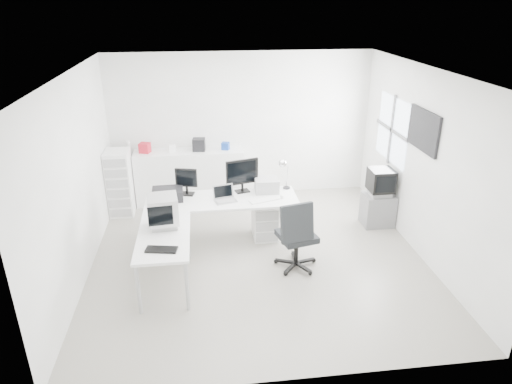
{
  "coord_description": "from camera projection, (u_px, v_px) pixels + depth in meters",
  "views": [
    {
      "loc": [
        -0.78,
        -6.05,
        3.72
      ],
      "look_at": [
        0.0,
        0.2,
        1.0
      ],
      "focal_mm": 32.0,
      "sensor_mm": 36.0,
      "label": 1
    }
  ],
  "objects": [
    {
      "name": "window",
      "position": [
        392.0,
        130.0,
        7.82
      ],
      "size": [
        0.02,
        1.2,
        1.1
      ],
      "primitive_type": null,
      "color": "white",
      "rests_on": "right_wall"
    },
    {
      "name": "side_desk",
      "position": [
        166.0,
        259.0,
        6.29
      ],
      "size": [
        0.7,
        1.4,
        0.75
      ],
      "primitive_type": null,
      "color": "white",
      "rests_on": "floor"
    },
    {
      "name": "black_keyboard",
      "position": [
        162.0,
        250.0,
        5.77
      ],
      "size": [
        0.42,
        0.23,
        0.03
      ],
      "primitive_type": "cube",
      "rotation": [
        0.0,
        0.0,
        -0.19
      ],
      "color": "black",
      "rests_on": "side_desk"
    },
    {
      "name": "white_keyboard",
      "position": [
        264.0,
        200.0,
        7.17
      ],
      "size": [
        0.49,
        0.29,
        0.02
      ],
      "primitive_type": "cube",
      "rotation": [
        0.0,
        0.0,
        0.33
      ],
      "color": "white",
      "rests_on": "main_desk"
    },
    {
      "name": "clutter_box_b",
      "position": [
        172.0,
        148.0,
        8.53
      ],
      "size": [
        0.14,
        0.13,
        0.12
      ],
      "primitive_type": "cube",
      "rotation": [
        0.0,
        0.0,
        0.16
      ],
      "color": "white",
      "rests_on": "sideboard"
    },
    {
      "name": "back_wall",
      "position": [
        241.0,
        126.0,
        8.8
      ],
      "size": [
        5.0,
        0.02,
        2.8
      ],
      "primitive_type": "cube",
      "color": "white",
      "rests_on": "floor"
    },
    {
      "name": "main_desk",
      "position": [
        223.0,
        220.0,
        7.39
      ],
      "size": [
        2.4,
        0.8,
        0.75
      ],
      "primitive_type": null,
      "color": "white",
      "rests_on": "floor"
    },
    {
      "name": "inkjet_printer",
      "position": [
        168.0,
        194.0,
        7.2
      ],
      "size": [
        0.49,
        0.39,
        0.17
      ],
      "primitive_type": "cube",
      "rotation": [
        0.0,
        0.0,
        0.04
      ],
      "color": "black",
      "rests_on": "main_desk"
    },
    {
      "name": "clutter_bottle",
      "position": [
        128.0,
        147.0,
        8.46
      ],
      "size": [
        0.07,
        0.07,
        0.22
      ],
      "primitive_type": "cylinder",
      "color": "white",
      "rests_on": "sideboard"
    },
    {
      "name": "office_chair",
      "position": [
        297.0,
        233.0,
        6.59
      ],
      "size": [
        0.78,
        0.78,
        1.13
      ],
      "primitive_type": null,
      "rotation": [
        0.0,
        0.0,
        0.24
      ],
      "color": "#2A2D2F",
      "rests_on": "floor"
    },
    {
      "name": "laptop",
      "position": [
        225.0,
        194.0,
        7.1
      ],
      "size": [
        0.45,
        0.45,
        0.24
      ],
      "primitive_type": null,
      "rotation": [
        0.0,
        0.0,
        0.24
      ],
      "color": "#B7B7BA",
      "rests_on": "main_desk"
    },
    {
      "name": "filing_cabinet",
      "position": [
        120.0,
        183.0,
        8.24
      ],
      "size": [
        0.42,
        0.5,
        1.21
      ],
      "primitive_type": "cube",
      "color": "white",
      "rests_on": "floor"
    },
    {
      "name": "tv_cabinet",
      "position": [
        378.0,
        209.0,
        7.96
      ],
      "size": [
        0.52,
        0.43,
        0.57
      ],
      "primitive_type": "cube",
      "color": "slate",
      "rests_on": "floor"
    },
    {
      "name": "sideboard",
      "position": [
        190.0,
        176.0,
        8.79
      ],
      "size": [
        2.05,
        0.51,
        1.03
      ],
      "primitive_type": "cube",
      "color": "white",
      "rests_on": "floor"
    },
    {
      "name": "clutter_box_c",
      "position": [
        199.0,
        145.0,
        8.57
      ],
      "size": [
        0.25,
        0.23,
        0.23
      ],
      "primitive_type": "cube",
      "rotation": [
        0.0,
        0.0,
        -0.1
      ],
      "color": "black",
      "rests_on": "sideboard"
    },
    {
      "name": "desk_lamp",
      "position": [
        287.0,
        175.0,
        7.54
      ],
      "size": [
        0.16,
        0.16,
        0.47
      ],
      "primitive_type": null,
      "rotation": [
        0.0,
        0.0,
        -0.02
      ],
      "color": "silver",
      "rests_on": "main_desk"
    },
    {
      "name": "white_mouse",
      "position": [
        282.0,
        197.0,
        7.24
      ],
      "size": [
        0.06,
        0.06,
        0.06
      ],
      "primitive_type": "sphere",
      "color": "white",
      "rests_on": "main_desk"
    },
    {
      "name": "clutter_box_a",
      "position": [
        145.0,
        148.0,
        8.46
      ],
      "size": [
        0.23,
        0.21,
        0.18
      ],
      "primitive_type": "cube",
      "rotation": [
        0.0,
        0.0,
        -0.32
      ],
      "color": "red",
      "rests_on": "sideboard"
    },
    {
      "name": "ceiling",
      "position": [
        258.0,
        72.0,
        5.96
      ],
      "size": [
        5.0,
        5.0,
        0.01
      ],
      "primitive_type": "cube",
      "color": "white",
      "rests_on": "back_wall"
    },
    {
      "name": "left_wall",
      "position": [
        77.0,
        180.0,
        6.23
      ],
      "size": [
        0.02,
        5.0,
        2.8
      ],
      "primitive_type": "cube",
      "color": "white",
      "rests_on": "floor"
    },
    {
      "name": "lcd_monitor_large",
      "position": [
        242.0,
        176.0,
        7.39
      ],
      "size": [
        0.59,
        0.36,
        0.57
      ],
      "primitive_type": null,
      "rotation": [
        0.0,
        0.0,
        0.27
      ],
      "color": "black",
      "rests_on": "main_desk"
    },
    {
      "name": "wall_picture",
      "position": [
        423.0,
        130.0,
        6.69
      ],
      "size": [
        0.04,
        0.9,
        0.6
      ],
      "primitive_type": null,
      "color": "black",
      "rests_on": "right_wall"
    },
    {
      "name": "clutter_box_d",
      "position": [
        226.0,
        146.0,
        8.64
      ],
      "size": [
        0.17,
        0.16,
        0.14
      ],
      "primitive_type": "cube",
      "rotation": [
        0.0,
        0.0,
        -0.34
      ],
      "color": "#163E9E",
      "rests_on": "sideboard"
    },
    {
      "name": "crt_tv",
      "position": [
        381.0,
        183.0,
        7.75
      ],
      "size": [
        0.5,
        0.48,
        0.45
      ],
      "primitive_type": null,
      "color": "black",
      "rests_on": "tv_cabinet"
    },
    {
      "name": "laser_printer",
      "position": [
        267.0,
        185.0,
        7.48
      ],
      "size": [
        0.4,
        0.34,
        0.22
      ],
      "primitive_type": "cube",
      "rotation": [
        0.0,
        0.0,
        -0.03
      ],
      "color": "#A5A5A5",
      "rests_on": "main_desk"
    },
    {
      "name": "lcd_monitor_small",
      "position": [
        186.0,
        182.0,
        7.31
      ],
      "size": [
        0.39,
        0.28,
        0.44
      ],
      "primitive_type": null,
      "rotation": [
        0.0,
        0.0,
        -0.25
      ],
      "color": "black",
      "rests_on": "main_desk"
    },
    {
      "name": "floor",
      "position": [
        258.0,
        256.0,
        7.07
      ],
      "size": [
        5.0,
        5.0,
        0.01
      ],
      "primitive_type": "cube",
      "color": "beige",
      "rests_on": "ground"
    },
    {
      "name": "crt_monitor",
      "position": [
        163.0,
        213.0,
        6.28
      ],
      "size": [
        0.4,
        0.4,
        0.42
      ],
      "primitive_type": null,
      "rotation": [
        0.0,
        0.0,
        0.11
      ],
      "color": "#B7B7BA",
      "rests_on": "side_desk"
    },
    {
      "name": "drawer_pedestal",
      "position": [
        265.0,
        220.0,
        7.54
      ],
      "size": [
        0.4,
        0.5,
        0.6
      ],
      "primitive_type": "cube",
      "color": "white",
      "rests_on": "floor"
    },
    {
      "name": "right_wall",
      "position": [
        424.0,
        164.0,
        6.8
      ],
      "size": [
        0.02,
        5.0,
        2.8
      ],
      "primitive_type": "cube",
      "color": "white",
      "rests_on": "floor"
    }
  ]
}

